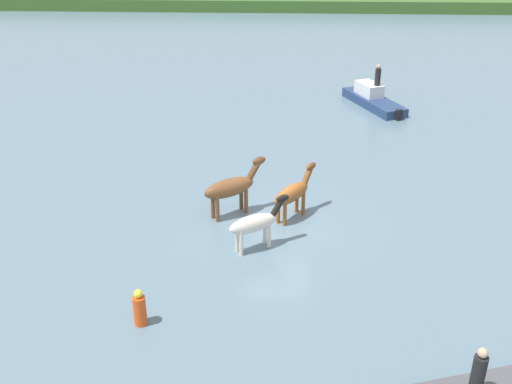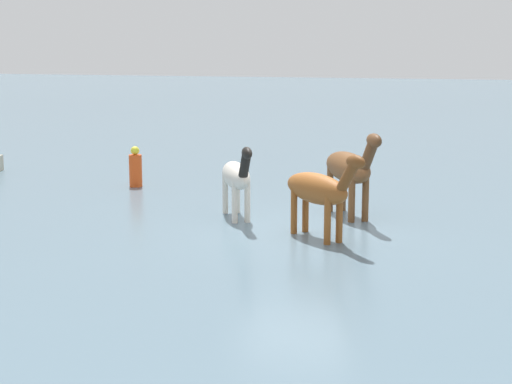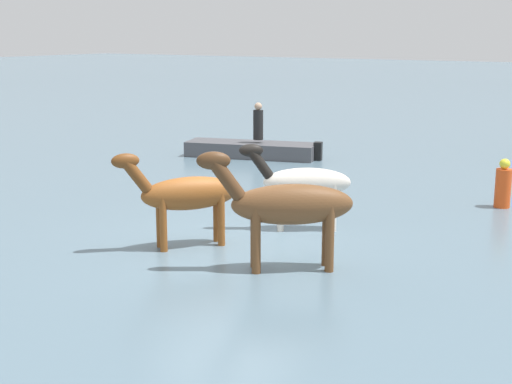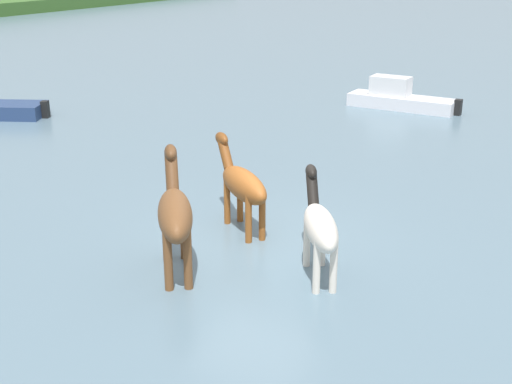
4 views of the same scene
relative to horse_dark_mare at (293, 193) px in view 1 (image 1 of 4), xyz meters
name	(u,v)px [view 1 (image 1 of 4)]	position (x,y,z in m)	size (l,w,h in m)	color
ground_plane	(277,225)	(-0.54, -0.56, -1.02)	(175.97, 175.97, 0.00)	slate
distant_shoreline	(283,8)	(-0.54, 46.69, -1.02)	(158.37, 6.00, 2.40)	#385F27
horse_dark_mare	(293,193)	(0.00, 0.00, 0.00)	(1.75, 2.10, 1.85)	brown
horse_mid_herd	(255,223)	(-1.26, -2.24, -0.04)	(2.11, 1.52, 1.77)	silver
horse_pinto_flank	(231,187)	(-2.25, 0.14, 0.11)	(2.37, 1.90, 2.05)	brown
boat_skiff_near	(373,100)	(4.69, 13.50, -0.70)	(3.23, 5.02, 1.35)	navy
person_helmsman_aft	(378,76)	(4.86, 13.51, 0.73)	(0.32, 0.32, 1.19)	black
person_spotter_bow	(479,371)	(4.09, -9.05, 0.11)	(0.32, 0.32, 1.19)	black
buoy_channel_marker	(140,309)	(-4.26, -6.37, -0.51)	(0.36, 0.36, 1.14)	#E54C19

